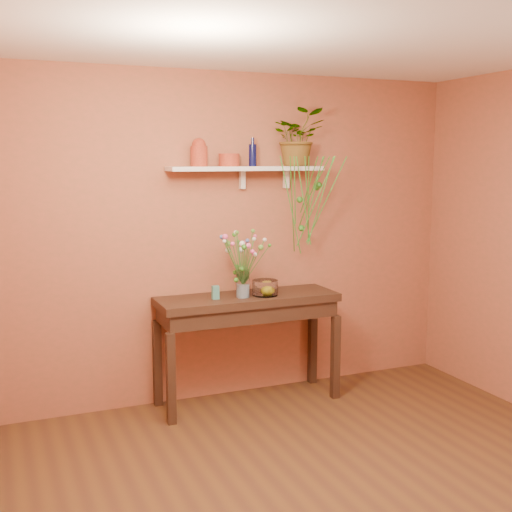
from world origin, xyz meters
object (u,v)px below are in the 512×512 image
object	(u,v)px
terracotta_jug	(199,153)
glass_vase	(243,286)
sideboard	(248,311)
glass_bowl	(265,288)
spider_plant	(298,138)
blue_bottle	(253,155)
bouquet	(241,251)

from	to	relation	value
terracotta_jug	glass_vase	bearing A→B (deg)	-32.67
sideboard	glass_bowl	size ratio (longest dim) A/B	7.10
spider_plant	sideboard	bearing A→B (deg)	-163.28
glass_vase	glass_bowl	distance (m)	0.20
blue_bottle	terracotta_jug	bearing A→B (deg)	179.50
glass_vase	glass_bowl	size ratio (longest dim) A/B	1.07
terracotta_jug	blue_bottle	world-z (taller)	blue_bottle
sideboard	glass_bowl	bearing A→B (deg)	-21.57
terracotta_jug	bouquet	size ratio (longest dim) A/B	0.50
terracotta_jug	spider_plant	distance (m)	0.89
blue_bottle	bouquet	xyz separation A→B (m)	(-0.17, -0.18, -0.76)
glass_bowl	blue_bottle	bearing A→B (deg)	99.93
terracotta_jug	spider_plant	xyz separation A→B (m)	(0.88, 0.02, 0.13)
glass_vase	bouquet	bearing A→B (deg)	157.83
bouquet	blue_bottle	bearing A→B (deg)	45.94
sideboard	glass_vase	xyz separation A→B (m)	(-0.06, -0.05, 0.23)
sideboard	glass_vase	world-z (taller)	glass_vase
blue_bottle	bouquet	bearing A→B (deg)	-134.06
terracotta_jug	blue_bottle	distance (m)	0.45
terracotta_jug	blue_bottle	bearing A→B (deg)	-0.50
bouquet	sideboard	bearing A→B (deg)	31.73
terracotta_jug	blue_bottle	xyz separation A→B (m)	(0.45, -0.00, -0.01)
glass_bowl	bouquet	bearing A→B (deg)	178.04
glass_vase	glass_bowl	xyz separation A→B (m)	(0.19, -0.00, -0.04)
spider_plant	blue_bottle	bearing A→B (deg)	-176.86
terracotta_jug	glass_vase	xyz separation A→B (m)	(0.29, -0.19, -1.05)
sideboard	terracotta_jug	world-z (taller)	terracotta_jug
glass_bowl	glass_vase	bearing A→B (deg)	179.40
sideboard	bouquet	bearing A→B (deg)	-148.27
spider_plant	bouquet	distance (m)	1.10
spider_plant	glass_vase	xyz separation A→B (m)	(-0.58, -0.21, -1.18)
terracotta_jug	bouquet	distance (m)	0.84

